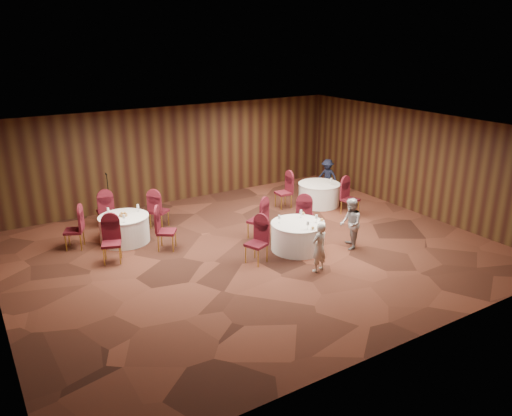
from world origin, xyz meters
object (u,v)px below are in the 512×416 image
table_main (298,236)px  woman_a (319,247)px  woman_b (350,224)px  man_c (327,176)px  mic_stand (110,211)px  table_right (319,194)px  table_left (125,229)px

table_main → woman_a: size_ratio=1.15×
woman_b → man_c: (2.60, 4.11, -0.07)m
mic_stand → table_right: bearing=-14.2°
table_main → table_right: 3.77m
table_main → table_left: 4.71m
table_left → man_c: bearing=4.2°
table_left → mic_stand: mic_stand is taller
table_main → mic_stand: bearing=131.3°
table_right → woman_b: woman_b is taller
table_right → mic_stand: bearing=165.8°
table_right → woman_b: (-1.53, -3.22, 0.31)m
table_main → table_right: same height
table_main → woman_b: woman_b is taller
table_right → mic_stand: size_ratio=0.85×
table_right → woman_b: 3.58m
table_left → woman_a: (3.38, -4.21, 0.24)m
table_main → man_c: bearing=42.1°
table_left → woman_b: 6.10m
woman_b → mic_stand: bearing=-101.2°
table_main → mic_stand: size_ratio=0.87×
table_right → woman_b: bearing=-115.3°
woman_a → man_c: 6.33m
woman_a → mic_stand: bearing=-68.7°
mic_stand → man_c: bearing=-5.7°
table_main → man_c: size_ratio=1.15×
woman_a → table_main: bearing=-114.3°
mic_stand → woman_b: mic_stand is taller
mic_stand → woman_b: (4.94, -4.86, 0.21)m
table_left → woman_b: size_ratio=0.99×
mic_stand → table_left: bearing=-90.0°
man_c → mic_stand: bearing=-117.2°
table_right → man_c: size_ratio=1.12×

